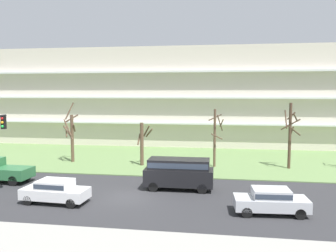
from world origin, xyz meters
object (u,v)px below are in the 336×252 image
object	(u,v)px
tree_far_left	(71,135)
tree_left	(143,143)
sedan_silver_center_right	(271,200)
van_black_near_right	(179,171)
sedan_white_center_left	(55,190)
tree_center	(215,136)
tree_right	(290,133)

from	to	relation	value
tree_far_left	tree_left	bearing A→B (deg)	-3.85
tree_far_left	sedan_silver_center_right	world-z (taller)	tree_far_left
van_black_near_right	tree_left	bearing A→B (deg)	-59.88
tree_far_left	tree_left	size ratio (longest dim) A/B	1.45
tree_left	sedan_white_center_left	distance (m)	12.87
tree_left	tree_center	size ratio (longest dim) A/B	0.76
tree_far_left	van_black_near_right	world-z (taller)	tree_far_left
tree_center	sedan_silver_center_right	distance (m)	13.44
tree_center	sedan_white_center_left	bearing A→B (deg)	-129.20
tree_far_left	tree_right	world-z (taller)	tree_right
sedan_silver_center_right	van_black_near_right	world-z (taller)	van_black_near_right
tree_center	tree_left	bearing A→B (deg)	-177.09
tree_center	sedan_white_center_left	xyz separation A→B (m)	(-10.40, -12.75, -2.25)
tree_far_left	sedan_silver_center_right	size ratio (longest dim) A/B	1.41
tree_left	van_black_near_right	size ratio (longest dim) A/B	0.84
sedan_white_center_left	van_black_near_right	world-z (taller)	van_black_near_right
sedan_silver_center_right	van_black_near_right	size ratio (longest dim) A/B	0.86
tree_left	sedan_silver_center_right	world-z (taller)	tree_left
tree_right	van_black_near_right	distance (m)	13.06
tree_far_left	tree_left	world-z (taller)	tree_far_left
sedan_white_center_left	sedan_silver_center_right	size ratio (longest dim) A/B	1.00
tree_far_left	tree_right	distance (m)	22.05
tree_left	tree_right	world-z (taller)	tree_right
tree_far_left	van_black_near_right	xyz separation A→B (m)	(12.36, -8.41, -1.55)
tree_right	sedan_silver_center_right	size ratio (longest dim) A/B	1.42
sedan_white_center_left	tree_center	bearing A→B (deg)	54.10
tree_far_left	van_black_near_right	size ratio (longest dim) A/B	1.21
tree_far_left	van_black_near_right	distance (m)	15.03
tree_center	tree_right	bearing A→B (deg)	2.15
tree_far_left	tree_center	size ratio (longest dim) A/B	1.10
tree_left	tree_right	bearing A→B (deg)	2.54
tree_right	tree_left	bearing A→B (deg)	-177.46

